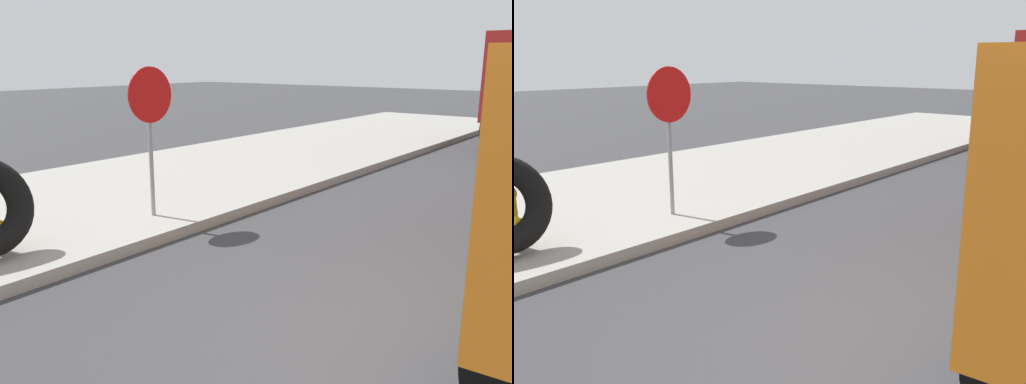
# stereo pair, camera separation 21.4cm
# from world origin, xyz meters

# --- Properties ---
(ground_plane) EXTENTS (80.00, 80.00, 0.00)m
(ground_plane) POSITION_xyz_m (0.00, 0.00, 0.00)
(ground_plane) COLOR #38383A
(sidewalk_curb) EXTENTS (36.00, 5.00, 0.15)m
(sidewalk_curb) POSITION_xyz_m (0.00, 6.50, 0.07)
(sidewalk_curb) COLOR #99968E
(sidewalk_curb) RESTS_ON ground
(stop_sign) EXTENTS (0.76, 0.08, 2.09)m
(stop_sign) POSITION_xyz_m (1.22, 4.71, 1.60)
(stop_sign) COLOR gray
(stop_sign) RESTS_ON sidewalk_curb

